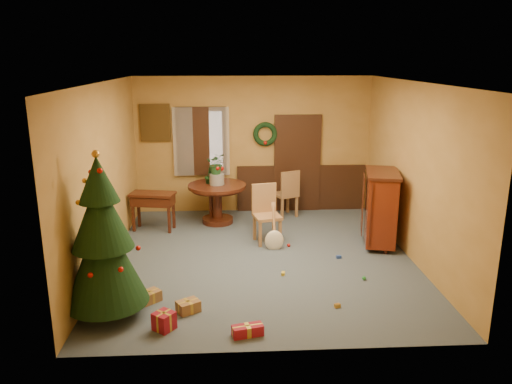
{
  "coord_description": "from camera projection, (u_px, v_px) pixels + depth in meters",
  "views": [
    {
      "loc": [
        -0.52,
        -7.8,
        3.28
      ],
      "look_at": [
        -0.07,
        0.4,
        1.05
      ],
      "focal_mm": 35.0,
      "sensor_mm": 36.0,
      "label": 1
    }
  ],
  "objects": [
    {
      "name": "chair_near",
      "position": [
        266.0,
        211.0,
        9.06
      ],
      "size": [
        0.55,
        0.55,
        1.06
      ],
      "color": "brown",
      "rests_on": "floor"
    },
    {
      "name": "dining_table",
      "position": [
        217.0,
        196.0,
        10.06
      ],
      "size": [
        1.17,
        1.17,
        0.8
      ],
      "color": "black",
      "rests_on": "floor"
    },
    {
      "name": "writing_desk",
      "position": [
        153.0,
        202.0,
        9.64
      ],
      "size": [
        0.91,
        0.57,
        0.75
      ],
      "color": "black",
      "rests_on": "floor"
    },
    {
      "name": "toy_c",
      "position": [
        283.0,
        274.0,
        7.74
      ],
      "size": [
        0.07,
        0.09,
        0.05
      ],
      "primitive_type": "cube",
      "rotation": [
        0.0,
        0.0,
        1.36
      ],
      "color": "gold",
      "rests_on": "floor"
    },
    {
      "name": "christmas_tree",
      "position": [
        103.0,
        240.0,
        6.28
      ],
      "size": [
        1.06,
        1.06,
        2.2
      ],
      "color": "#382111",
      "rests_on": "floor"
    },
    {
      "name": "guitar",
      "position": [
        274.0,
        228.0,
        8.69
      ],
      "size": [
        0.38,
        0.53,
        0.76
      ],
      "primitive_type": null,
      "rotation": [
        -0.49,
        0.0,
        -0.1
      ],
      "color": "#F0E6C8",
      "rests_on": "floor"
    },
    {
      "name": "centerpiece_plant",
      "position": [
        217.0,
        163.0,
        9.88
      ],
      "size": [
        0.38,
        0.33,
        0.42
      ],
      "primitive_type": "imported",
      "color": "#1E4C23",
      "rests_on": "urn"
    },
    {
      "name": "gift_b",
      "position": [
        164.0,
        321.0,
        6.18
      ],
      "size": [
        0.32,
        0.32,
        0.23
      ],
      "color": "maroon",
      "rests_on": "floor"
    },
    {
      "name": "gift_d",
      "position": [
        248.0,
        330.0,
        6.05
      ],
      "size": [
        0.4,
        0.24,
        0.14
      ],
      "color": "maroon",
      "rests_on": "floor"
    },
    {
      "name": "urn",
      "position": [
        217.0,
        179.0,
        9.97
      ],
      "size": [
        0.3,
        0.3,
        0.22
      ],
      "primitive_type": "cylinder",
      "color": "slate",
      "rests_on": "dining_table"
    },
    {
      "name": "stand_plant",
      "position": [
        211.0,
        176.0,
        10.06
      ],
      "size": [
        0.24,
        0.19,
        0.43
      ],
      "primitive_type": "imported",
      "rotation": [
        0.0,
        0.0,
        -0.01
      ],
      "color": "#19471E",
      "rests_on": "plant_stand"
    },
    {
      "name": "plant_stand",
      "position": [
        211.0,
        199.0,
        10.19
      ],
      "size": [
        0.29,
        0.29,
        0.75
      ],
      "color": "black",
      "rests_on": "floor"
    },
    {
      "name": "gift_a",
      "position": [
        188.0,
        306.0,
        6.62
      ],
      "size": [
        0.35,
        0.33,
        0.15
      ],
      "color": "brown",
      "rests_on": "floor"
    },
    {
      "name": "gift_c",
      "position": [
        150.0,
        297.0,
        6.89
      ],
      "size": [
        0.34,
        0.34,
        0.16
      ],
      "color": "brown",
      "rests_on": "floor"
    },
    {
      "name": "toy_e",
      "position": [
        337.0,
        306.0,
        6.74
      ],
      "size": [
        0.09,
        0.08,
        0.05
      ],
      "primitive_type": "cube",
      "rotation": [
        0.0,
        0.0,
        0.38
      ],
      "color": "gold",
      "rests_on": "floor"
    },
    {
      "name": "toy_a",
      "position": [
        339.0,
        257.0,
        8.38
      ],
      "size": [
        0.09,
        0.06,
        0.05
      ],
      "primitive_type": "cube",
      "rotation": [
        0.0,
        0.0,
        0.14
      ],
      "color": "#23429B",
      "rests_on": "floor"
    },
    {
      "name": "toy_b",
      "position": [
        364.0,
        278.0,
        7.57
      ],
      "size": [
        0.06,
        0.06,
        0.06
      ],
      "primitive_type": "sphere",
      "color": "#268C37",
      "rests_on": "floor"
    },
    {
      "name": "room_envelope",
      "position": [
        263.0,
        161.0,
        10.72
      ],
      "size": [
        5.5,
        5.5,
        5.5
      ],
      "color": "#3D4758",
      "rests_on": "ground"
    },
    {
      "name": "sideboard",
      "position": [
        381.0,
        206.0,
        8.82
      ],
      "size": [
        0.77,
        1.15,
        1.35
      ],
      "color": "#521909",
      "rests_on": "floor"
    },
    {
      "name": "chair_far",
      "position": [
        287.0,
        192.0,
        10.44
      ],
      "size": [
        0.58,
        0.58,
        1.01
      ],
      "color": "brown",
      "rests_on": "floor"
    },
    {
      "name": "toy_d",
      "position": [
        289.0,
        245.0,
        8.89
      ],
      "size": [
        0.06,
        0.06,
        0.06
      ],
      "primitive_type": "sphere",
      "color": "#B5130C",
      "rests_on": "floor"
    }
  ]
}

